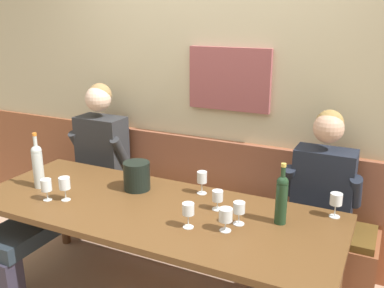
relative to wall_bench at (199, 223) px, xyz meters
name	(u,v)px	position (x,y,z in m)	size (l,w,h in m)	color
room_wall_back	(214,80)	(0.00, 0.26, 1.12)	(6.80, 0.12, 2.80)	beige
wood_wainscot_panel	(210,192)	(0.00, 0.21, 0.19)	(6.80, 0.03, 0.94)	brown
wall_bench	(199,223)	(0.00, 0.00, 0.00)	(2.66, 0.42, 0.94)	brown
dining_table	(152,217)	(0.00, -0.71, 0.38)	(2.36, 0.91, 0.73)	brown
person_left_seat	(77,176)	(-0.91, -0.36, 0.37)	(0.51, 1.34, 1.35)	#2E2B3A
person_right_seat	(310,231)	(0.93, -0.38, 0.34)	(0.50, 1.33, 1.30)	#2B333E
ice_bucket	(137,176)	(-0.24, -0.51, 0.55)	(0.18, 0.18, 0.20)	black
wine_bottle_amber_mid	(282,198)	(0.78, -0.57, 0.61)	(0.07, 0.07, 0.37)	#1D3922
wine_bottle_clear_water	(38,165)	(-0.87, -0.78, 0.62)	(0.07, 0.07, 0.39)	silver
wine_glass_center_front	(202,179)	(0.20, -0.38, 0.56)	(0.07, 0.07, 0.16)	silver
wine_glass_right_end	(46,186)	(-0.66, -0.92, 0.55)	(0.07, 0.07, 0.15)	silver
wine_glass_left_end	(336,200)	(1.06, -0.35, 0.56)	(0.07, 0.07, 0.15)	silver
wine_glass_by_bottle	(65,184)	(-0.56, -0.87, 0.56)	(0.07, 0.07, 0.16)	silver
wine_glass_mid_right	(188,210)	(0.33, -0.85, 0.56)	(0.07, 0.07, 0.15)	silver
wine_glass_near_bucket	(226,215)	(0.53, -0.80, 0.54)	(0.08, 0.08, 0.14)	silver
wine_glass_mid_left	(239,208)	(0.57, -0.69, 0.55)	(0.07, 0.07, 0.14)	silver
wine_glass_center_rear	(218,197)	(0.39, -0.56, 0.54)	(0.07, 0.07, 0.13)	silver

